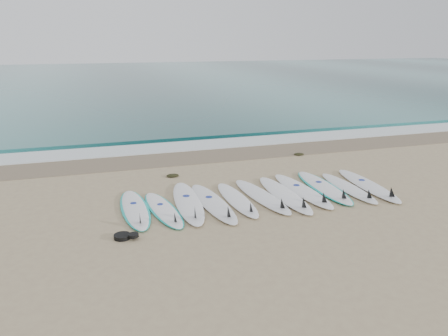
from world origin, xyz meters
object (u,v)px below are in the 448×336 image
object	(u,v)px
leash_coil	(125,236)
surfboard_5	(263,196)
surfboard_0	(135,209)
surfboard_10	(369,185)

from	to	relation	value
leash_coil	surfboard_5	bearing A→B (deg)	19.89
surfboard_0	surfboard_10	size ratio (longest dim) A/B	0.89
surfboard_10	surfboard_5	bearing A→B (deg)	-178.03
surfboard_0	surfboard_5	distance (m)	2.98
surfboard_0	leash_coil	bearing A→B (deg)	-105.00
surfboard_5	surfboard_10	xyz separation A→B (m)	(2.89, -0.08, 0.00)
surfboard_0	surfboard_10	world-z (taller)	surfboard_10
surfboard_5	surfboard_0	bearing A→B (deg)	171.62
surfboard_0	surfboard_10	distance (m)	5.87
surfboard_5	leash_coil	world-z (taller)	surfboard_5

